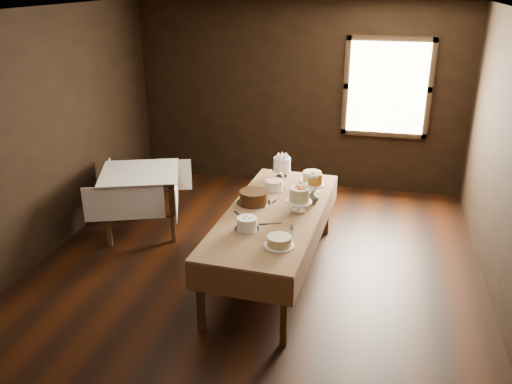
% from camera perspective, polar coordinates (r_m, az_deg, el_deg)
% --- Properties ---
extents(floor, '(5.00, 6.00, 0.01)m').
position_cam_1_polar(floor, '(5.96, -0.45, -9.21)').
color(floor, black).
rests_on(floor, ground).
extents(ceiling, '(5.00, 6.00, 0.01)m').
position_cam_1_polar(ceiling, '(5.09, -0.55, 18.78)').
color(ceiling, beige).
rests_on(ceiling, wall_back).
extents(wall_back, '(5.00, 0.02, 2.80)m').
position_cam_1_polar(wall_back, '(8.20, 4.56, 10.17)').
color(wall_back, black).
rests_on(wall_back, ground).
extents(wall_front, '(5.00, 0.02, 2.80)m').
position_cam_1_polar(wall_front, '(2.85, -15.50, -15.55)').
color(wall_front, black).
rests_on(wall_front, ground).
extents(wall_left, '(0.02, 6.00, 2.80)m').
position_cam_1_polar(wall_left, '(6.40, -22.87, 5.02)').
color(wall_left, black).
rests_on(wall_left, ground).
extents(window, '(1.10, 0.05, 1.30)m').
position_cam_1_polar(window, '(8.02, 13.91, 10.78)').
color(window, '#FFEABF').
rests_on(window, wall_back).
extents(display_table, '(1.11, 2.56, 0.78)m').
position_cam_1_polar(display_table, '(5.69, 1.98, -2.58)').
color(display_table, '#3E2812').
rests_on(display_table, ground).
extents(side_table, '(1.23, 1.23, 0.81)m').
position_cam_1_polar(side_table, '(6.88, -12.34, 1.37)').
color(side_table, '#3E2812').
rests_on(side_table, ground).
extents(cake_meringue, '(0.28, 0.28, 0.27)m').
position_cam_1_polar(cake_meringue, '(6.58, 2.80, 2.58)').
color(cake_meringue, silver).
rests_on(cake_meringue, display_table).
extents(cake_speckled, '(0.32, 0.32, 0.13)m').
position_cam_1_polar(cake_speckled, '(6.47, 6.03, 1.59)').
color(cake_speckled, white).
rests_on(cake_speckled, display_table).
extents(cake_lattice, '(0.27, 0.27, 0.10)m').
position_cam_1_polar(cake_lattice, '(6.22, 1.94, 0.69)').
color(cake_lattice, silver).
rests_on(cake_lattice, display_table).
extents(cake_caramel, '(0.23, 0.23, 0.25)m').
position_cam_1_polar(cake_caramel, '(6.12, 6.34, 0.79)').
color(cake_caramel, white).
rests_on(cake_caramel, display_table).
extents(cake_chocolate, '(0.39, 0.39, 0.15)m').
position_cam_1_polar(cake_chocolate, '(5.82, -0.25, -0.61)').
color(cake_chocolate, silver).
rests_on(cake_chocolate, display_table).
extents(cake_flowers, '(0.28, 0.28, 0.28)m').
position_cam_1_polar(cake_flowers, '(5.63, 4.66, -0.96)').
color(cake_flowers, white).
rests_on(cake_flowers, display_table).
extents(cake_swirl, '(0.28, 0.28, 0.13)m').
position_cam_1_polar(cake_swirl, '(5.23, -0.99, -3.46)').
color(cake_swirl, silver).
rests_on(cake_swirl, display_table).
extents(cake_cream, '(0.32, 0.32, 0.10)m').
position_cam_1_polar(cake_cream, '(4.94, 2.50, -5.35)').
color(cake_cream, white).
rests_on(cake_cream, display_table).
extents(cake_server_a, '(0.23, 0.11, 0.01)m').
position_cam_1_polar(cake_server_a, '(5.38, 2.02, -3.41)').
color(cake_server_a, silver).
rests_on(cake_server_a, display_table).
extents(cake_server_b, '(0.06, 0.24, 0.01)m').
position_cam_1_polar(cake_server_b, '(5.21, 3.86, -4.35)').
color(cake_server_b, silver).
rests_on(cake_server_b, display_table).
extents(cake_server_c, '(0.09, 0.24, 0.01)m').
position_cam_1_polar(cake_server_c, '(5.99, 2.51, -0.65)').
color(cake_server_c, silver).
rests_on(cake_server_c, display_table).
extents(cake_server_d, '(0.15, 0.22, 0.01)m').
position_cam_1_polar(cake_server_d, '(5.88, 5.15, -1.18)').
color(cake_server_d, silver).
rests_on(cake_server_d, display_table).
extents(cake_server_e, '(0.18, 0.19, 0.01)m').
position_cam_1_polar(cake_server_e, '(5.52, -1.55, -2.70)').
color(cake_server_e, silver).
rests_on(cake_server_e, display_table).
extents(flower_vase, '(0.20, 0.20, 0.15)m').
position_cam_1_polar(flower_vase, '(5.86, 6.05, -0.53)').
color(flower_vase, '#2D2823').
rests_on(flower_vase, display_table).
extents(flower_bouquet, '(0.14, 0.14, 0.20)m').
position_cam_1_polar(flower_bouquet, '(5.79, 6.13, 1.24)').
color(flower_bouquet, white).
rests_on(flower_bouquet, flower_vase).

